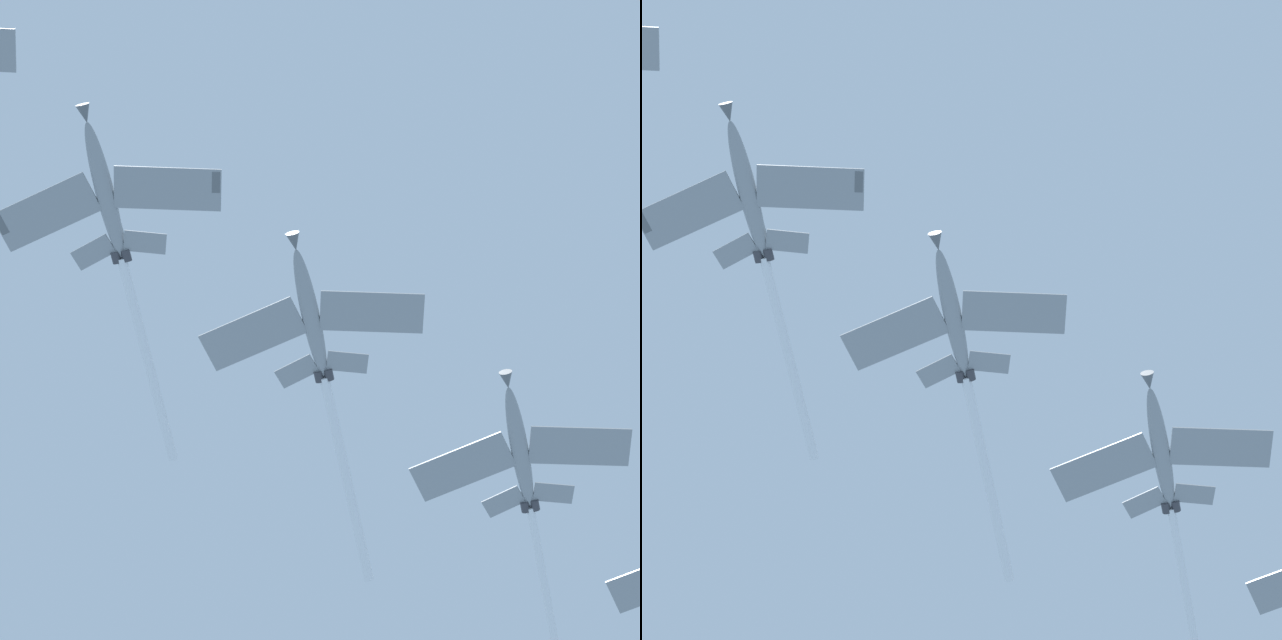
# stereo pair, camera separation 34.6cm
# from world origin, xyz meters

# --- Properties ---
(jet_second) EXTENTS (31.93, 19.97, 6.93)m
(jet_second) POSITION_xyz_m (-44.96, 2.07, 116.99)
(jet_second) COLOR gray
(jet_third) EXTENTS (33.60, 19.98, 6.72)m
(jet_third) POSITION_xyz_m (-62.20, 14.29, 115.70)
(jet_third) COLOR gray
(jet_fourth) EXTENTS (30.42, 19.99, 6.04)m
(jet_fourth) POSITION_xyz_m (-78.50, 27.78, 113.54)
(jet_fourth) COLOR gray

